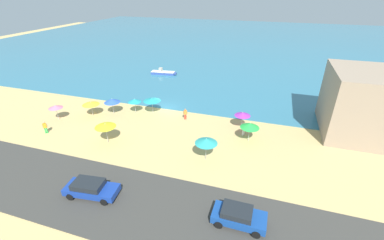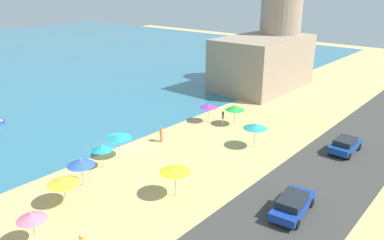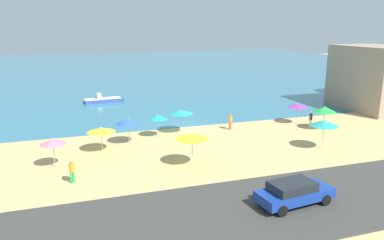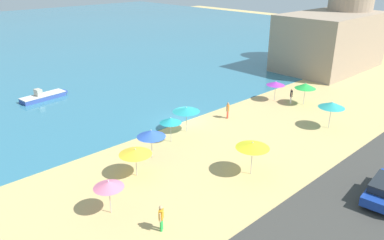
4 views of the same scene
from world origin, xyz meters
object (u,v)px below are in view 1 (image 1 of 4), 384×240
Objects in this scene: beach_umbrella_7 at (250,125)px; beach_umbrella_2 at (243,114)px; beach_umbrella_0 at (206,141)px; beach_umbrella_5 at (112,101)px; skiff_nearshore at (163,72)px; beach_umbrella_3 at (55,107)px; beach_umbrella_6 at (152,100)px; parked_car_0 at (91,188)px; beach_umbrella_8 at (91,103)px; beach_umbrella_4 at (134,101)px; bather_1 at (185,113)px; beach_umbrella_1 at (105,125)px; bather_0 at (45,127)px; bather_2 at (244,129)px; parked_car_1 at (239,216)px.

beach_umbrella_2 is at bearing 112.81° from beach_umbrella_7.
beach_umbrella_5 is at bearing 156.93° from beach_umbrella_0.
beach_umbrella_0 reaches higher than skiff_nearshore.
beach_umbrella_3 is 0.91× the size of beach_umbrella_6.
skiff_nearshore is at bearing 102.93° from parked_car_0.
beach_umbrella_3 is 23.53m from skiff_nearshore.
beach_umbrella_8 is at bearing 34.39° from beach_umbrella_3.
beach_umbrella_7 is (3.84, 4.94, -0.16)m from beach_umbrella_0.
beach_umbrella_4 is 0.47× the size of parked_car_0.
bather_1 reaches higher than skiff_nearshore.
beach_umbrella_1 reaches higher than skiff_nearshore.
bather_0 reaches higher than skiff_nearshore.
beach_umbrella_6 is 0.46× the size of skiff_nearshore.
bather_1 is at bearing 167.19° from bather_2.
beach_umbrella_4 is at bearing 47.17° from bather_0.
beach_umbrella_7 is at bearing 13.38° from bather_0.
beach_umbrella_6 is at bearing 96.71° from parked_car_0.
beach_umbrella_4 is at bearing 105.30° from parked_car_0.
beach_umbrella_3 is 24.65m from bather_2.
beach_umbrella_5 is at bearing -88.39° from skiff_nearshore.
beach_umbrella_1 is at bearing -161.27° from beach_umbrella_7.
beach_umbrella_8 reaches higher than parked_car_0.
skiff_nearshore is (-5.75, 17.09, -1.69)m from beach_umbrella_6.
beach_umbrella_2 is 12.62m from beach_umbrella_6.
beach_umbrella_0 reaches higher than beach_umbrella_2.
beach_umbrella_7 is (1.20, -2.86, 0.11)m from beach_umbrella_2.
beach_umbrella_7 reaches higher than beach_umbrella_4.
beach_umbrella_8 is 1.43× the size of bather_1.
beach_umbrella_3 is 10.26m from beach_umbrella_4.
bather_2 is at bearing 95.78° from parked_car_1.
beach_umbrella_0 is at bearing -31.65° from beach_umbrella_4.
beach_umbrella_0 is 1.05× the size of beach_umbrella_6.
skiff_nearshore is (-18.83, 19.33, -0.54)m from bather_2.
beach_umbrella_5 reaches higher than beach_umbrella_2.
beach_umbrella_3 reaches higher than beach_umbrella_4.
beach_umbrella_0 is 0.54× the size of parked_car_0.
beach_umbrella_4 is 0.96× the size of beach_umbrella_8.
beach_umbrella_5 reaches higher than beach_umbrella_4.
bather_0 is at bearing -166.62° from beach_umbrella_7.
beach_umbrella_2 is at bearing 96.86° from parked_car_1.
skiff_nearshore is at bearing 84.61° from beach_umbrella_8.
beach_umbrella_3 is 0.95× the size of beach_umbrella_5.
parked_car_0 is at bearing -38.80° from beach_umbrella_3.
parked_car_1 is (22.10, -12.30, -1.04)m from beach_umbrella_8.
bather_1 is 0.30× the size of skiff_nearshore.
bather_2 reaches higher than bather_0.
beach_umbrella_8 is at bearing 164.02° from beach_umbrella_0.
beach_umbrella_8 is at bearing 138.31° from beach_umbrella_1.
beach_umbrella_4 is 0.95× the size of beach_umbrella_5.
beach_umbrella_4 is 5.89m from beach_umbrella_8.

